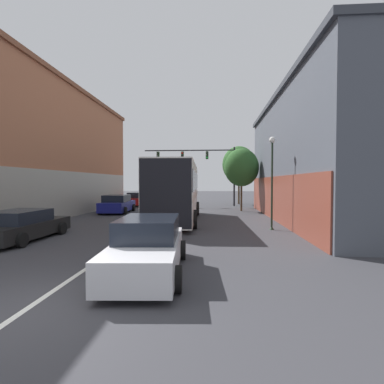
# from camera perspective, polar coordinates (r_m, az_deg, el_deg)

# --- Properties ---
(ground_plane) EXTENTS (160.00, 160.00, 0.00)m
(ground_plane) POSITION_cam_1_polar(r_m,az_deg,el_deg) (6.79, -29.71, -19.30)
(ground_plane) COLOR #38383D
(lane_center_line) EXTENTS (0.14, 41.90, 0.01)m
(lane_center_line) POSITION_cam_1_polar(r_m,az_deg,el_deg) (20.65, -5.82, -4.92)
(lane_center_line) COLOR silver
(lane_center_line) RESTS_ON ground_plane
(building_left_brick) EXTENTS (8.03, 25.08, 9.57)m
(building_left_brick) POSITION_cam_1_polar(r_m,az_deg,el_deg) (24.71, -30.32, 7.32)
(building_left_brick) COLOR #A86647
(building_left_brick) RESTS_ON ground_plane
(building_right_storefront) EXTENTS (9.58, 19.47, 8.02)m
(building_right_storefront) POSITION_cam_1_polar(r_m,az_deg,el_deg) (21.47, 27.66, 6.18)
(building_right_storefront) COLOR #4C515B
(building_right_storefront) RESTS_ON ground_plane
(bus) EXTENTS (3.06, 10.49, 3.60)m
(bus) POSITION_cam_1_polar(r_m,az_deg,el_deg) (18.82, -3.08, 0.57)
(bus) COLOR silver
(bus) RESTS_ON ground_plane
(hatchback_foreground) EXTENTS (2.17, 4.66, 1.46)m
(hatchback_foreground) POSITION_cam_1_polar(r_m,az_deg,el_deg) (8.26, -8.39, -10.31)
(hatchback_foreground) COLOR silver
(hatchback_foreground) RESTS_ON ground_plane
(parked_car_left_near) EXTENTS (2.15, 4.69, 1.27)m
(parked_car_left_near) POSITION_cam_1_polar(r_m,az_deg,el_deg) (14.51, -29.72, -5.61)
(parked_car_left_near) COLOR black
(parked_car_left_near) RESTS_ON ground_plane
(parked_car_left_mid) EXTENTS (2.27, 4.58, 1.44)m
(parked_car_left_mid) POSITION_cam_1_polar(r_m,az_deg,el_deg) (24.77, -14.03, -2.27)
(parked_car_left_mid) COLOR navy
(parked_car_left_mid) RESTS_ON ground_plane
(parked_car_left_far) EXTENTS (2.43, 4.49, 1.28)m
(parked_car_left_far) POSITION_cam_1_polar(r_m,az_deg,el_deg) (37.84, -8.00, -0.93)
(parked_car_left_far) COLOR red
(parked_car_left_far) RESTS_ON ground_plane
(parked_car_left_distant) EXTENTS (2.62, 4.76, 1.39)m
(parked_car_left_distant) POSITION_cam_1_polar(r_m,az_deg,el_deg) (32.02, -9.92, -1.37)
(parked_car_left_distant) COLOR red
(parked_car_left_distant) RESTS_ON ground_plane
(traffic_signal_gantry) EXTENTS (9.45, 0.36, 6.08)m
(traffic_signal_gantry) POSITION_cam_1_polar(r_m,az_deg,el_deg) (31.23, 2.05, 5.78)
(traffic_signal_gantry) COLOR black
(traffic_signal_gantry) RESTS_ON ground_plane
(street_lamp) EXTENTS (0.31, 0.31, 4.75)m
(street_lamp) POSITION_cam_1_polar(r_m,az_deg,el_deg) (15.83, 15.01, 2.88)
(street_lamp) COLOR #233323
(street_lamp) RESTS_ON ground_plane
(street_tree_near) EXTENTS (2.92, 2.63, 5.31)m
(street_tree_near) POSITION_cam_1_polar(r_m,az_deg,el_deg) (25.79, 9.41, 4.63)
(street_tree_near) COLOR #4C3823
(street_tree_near) RESTS_ON ground_plane
(street_tree_far) EXTENTS (3.71, 3.34, 6.50)m
(street_tree_far) POSITION_cam_1_polar(r_m,az_deg,el_deg) (34.11, 8.94, 5.20)
(street_tree_far) COLOR #4C3823
(street_tree_far) RESTS_ON ground_plane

